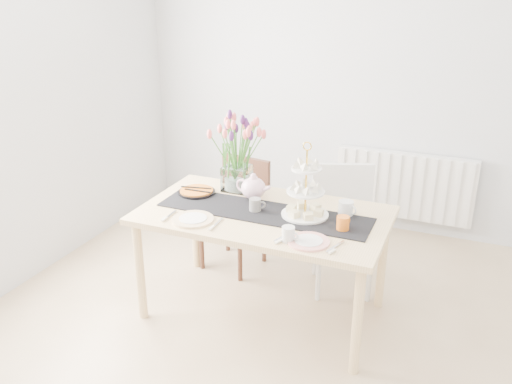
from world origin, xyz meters
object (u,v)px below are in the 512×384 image
at_px(radiator, 404,186).
at_px(dining_table, 263,223).
at_px(chair_brown, 239,204).
at_px(chair_white, 343,218).
at_px(teapot, 253,188).
at_px(tulip_vase, 236,142).
at_px(mug_grey, 255,205).
at_px(cake_stand, 305,198).
at_px(plate_left, 193,219).
at_px(mug_orange, 343,223).
at_px(cream_jug, 346,208).
at_px(plate_right, 309,241).
at_px(tart_tin, 197,192).
at_px(mug_white, 288,234).

relative_size(radiator, dining_table, 0.75).
distance_m(chair_brown, chair_white, 0.84).
xyz_separation_m(radiator, teapot, (-0.82, -1.48, 0.38)).
bearing_deg(tulip_vase, chair_brown, 112.98).
bearing_deg(mug_grey, cake_stand, -18.48).
bearing_deg(plate_left, cake_stand, 27.54).
relative_size(chair_brown, mug_orange, 9.38).
relative_size(cream_jug, plate_right, 0.40).
xyz_separation_m(chair_brown, teapot, (0.31, -0.42, 0.33)).
bearing_deg(plate_left, cream_jug, 27.27).
xyz_separation_m(chair_brown, tart_tin, (-0.10, -0.48, 0.27)).
height_order(chair_white, plate_left, chair_white).
bearing_deg(plate_left, tart_tin, 115.50).
height_order(dining_table, tulip_vase, tulip_vase).
distance_m(dining_table, cake_stand, 0.34).
height_order(cake_stand, mug_grey, cake_stand).
relative_size(radiator, mug_orange, 13.09).
bearing_deg(chair_white, cake_stand, -122.58).
bearing_deg(chair_white, dining_table, -143.30).
height_order(teapot, cream_jug, teapot).
bearing_deg(plate_left, chair_white, 49.55).
xyz_separation_m(teapot, mug_orange, (0.69, -0.24, -0.04)).
height_order(chair_brown, mug_orange, chair_brown).
relative_size(cake_stand, teapot, 1.65).
bearing_deg(plate_left, chair_brown, 95.73).
xyz_separation_m(radiator, plate_right, (-0.28, -1.95, 0.31)).
xyz_separation_m(chair_white, cream_jug, (0.12, -0.43, 0.27)).
bearing_deg(cream_jug, mug_orange, -56.08).
relative_size(tart_tin, mug_grey, 2.87).
distance_m(chair_brown, cream_jug, 1.09).
bearing_deg(mug_white, teapot, 145.56).
height_order(tart_tin, plate_left, tart_tin).
relative_size(chair_brown, mug_white, 9.48).
distance_m(tulip_vase, mug_orange, 0.99).
xyz_separation_m(dining_table, mug_grey, (-0.06, -0.01, 0.12)).
bearing_deg(mug_grey, chair_white, 26.19).
height_order(dining_table, chair_white, chair_white).
bearing_deg(chair_white, tulip_vase, -177.97).
xyz_separation_m(cream_jug, mug_grey, (-0.56, -0.17, -0.00)).
xyz_separation_m(tart_tin, mug_orange, (1.09, -0.18, 0.03)).
distance_m(chair_white, plate_right, 0.92).
xyz_separation_m(mug_white, plate_left, (-0.65, 0.04, -0.04)).
bearing_deg(cream_jug, tulip_vase, -165.29).
height_order(radiator, chair_white, chair_white).
distance_m(chair_brown, plate_left, 0.92).
xyz_separation_m(cream_jug, tart_tin, (-1.06, -0.05, -0.03)).
height_order(cream_jug, mug_orange, cream_jug).
relative_size(radiator, plate_right, 4.89).
distance_m(tart_tin, plate_right, 1.04).
distance_m(chair_white, teapot, 0.74).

